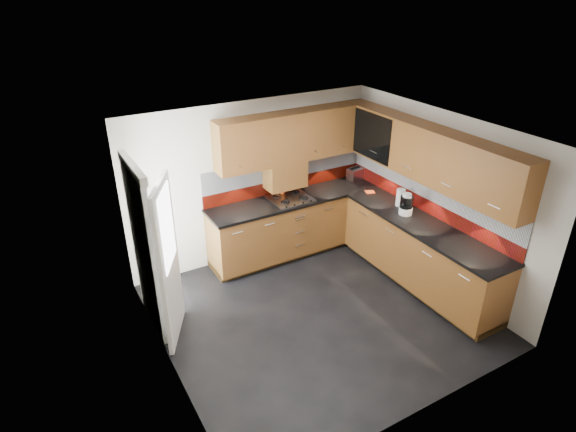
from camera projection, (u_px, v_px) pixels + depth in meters
room at (321, 210)px, 5.53m from camera, size 4.00×3.80×2.64m
base_cabinets at (353, 240)px, 7.04m from camera, size 2.70×3.20×0.95m
countertop at (354, 211)px, 6.81m from camera, size 2.72×3.22×0.04m
backsplash at (359, 184)px, 6.95m from camera, size 2.70×3.20×0.54m
upper_cabinets at (366, 146)px, 6.53m from camera, size 2.50×3.20×0.72m
extractor_hood at (285, 174)px, 7.10m from camera, size 0.60×0.33×0.40m
glass_cabinet at (380, 133)px, 6.95m from camera, size 0.32×0.80×0.66m
back_door at (155, 255)px, 5.53m from camera, size 0.42×1.19×2.04m
gas_hob at (291, 198)px, 7.11m from camera, size 0.60×0.52×0.05m
utensil_pot at (281, 189)px, 7.24m from camera, size 0.12×0.12×0.42m
toaster at (355, 174)px, 7.77m from camera, size 0.29×0.21×0.19m
food_processor at (406, 205)px, 6.62m from camera, size 0.18×0.18×0.31m
paper_towel at (400, 198)px, 6.87m from camera, size 0.15×0.15×0.25m
orange_cloth at (370, 192)px, 7.34m from camera, size 0.16×0.15×0.01m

